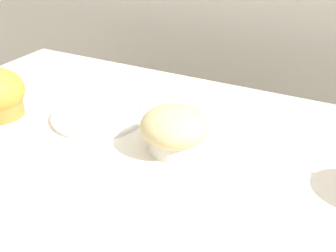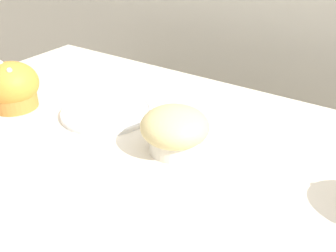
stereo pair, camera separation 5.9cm
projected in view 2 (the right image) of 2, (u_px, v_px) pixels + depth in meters
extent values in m
cube|color=beige|center=(279.00, 50.00, 1.04)|extent=(3.20, 0.10, 1.80)
cylinder|color=white|center=(174.00, 138.00, 0.60)|extent=(0.08, 0.08, 0.04)
ellipsoid|color=#D8C181|center=(175.00, 126.00, 0.59)|extent=(0.11, 0.11, 0.06)
cylinder|color=#C67D35|center=(14.00, 95.00, 0.74)|extent=(0.08, 0.08, 0.05)
ellipsoid|color=orange|center=(11.00, 83.00, 0.72)|extent=(0.10, 0.10, 0.08)
sphere|color=white|center=(0.00, 63.00, 0.71)|extent=(0.01, 0.01, 0.01)
sphere|color=white|center=(9.00, 70.00, 0.69)|extent=(0.01, 0.01, 0.01)
cylinder|color=white|center=(107.00, 112.00, 0.72)|extent=(0.17, 0.17, 0.01)
torus|color=white|center=(107.00, 111.00, 0.72)|extent=(0.17, 0.17, 0.01)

